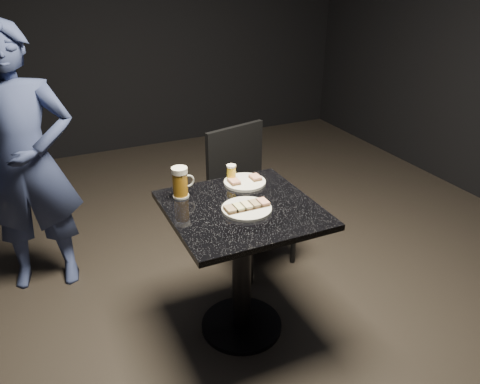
# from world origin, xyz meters

# --- Properties ---
(floor) EXTENTS (6.00, 6.00, 0.00)m
(floor) POSITION_xyz_m (0.00, 0.00, 0.00)
(floor) COLOR black
(floor) RESTS_ON ground
(plate_large) EXTENTS (0.24, 0.24, 0.01)m
(plate_large) POSITION_xyz_m (0.01, -0.04, 0.76)
(plate_large) COLOR silver
(plate_large) RESTS_ON table
(plate_small) EXTENTS (0.22, 0.22, 0.01)m
(plate_small) POSITION_xyz_m (0.13, 0.23, 0.76)
(plate_small) COLOR white
(plate_small) RESTS_ON table
(patron) EXTENTS (0.64, 0.48, 1.57)m
(patron) POSITION_xyz_m (-0.91, 0.92, 0.78)
(patron) COLOR navy
(patron) RESTS_ON floor
(table) EXTENTS (0.70, 0.70, 0.75)m
(table) POSITION_xyz_m (0.00, 0.00, 0.51)
(table) COLOR black
(table) RESTS_ON floor
(beer_mug) EXTENTS (0.12, 0.08, 0.16)m
(beer_mug) POSITION_xyz_m (-0.23, 0.23, 0.83)
(beer_mug) COLOR silver
(beer_mug) RESTS_ON table
(beer_tumbler) EXTENTS (0.05, 0.05, 0.10)m
(beer_tumbler) POSITION_xyz_m (0.07, 0.28, 0.80)
(beer_tumbler) COLOR white
(beer_tumbler) RESTS_ON table
(chair) EXTENTS (0.52, 0.52, 0.89)m
(chair) POSITION_xyz_m (0.33, 0.62, 0.50)
(chair) COLOR black
(chair) RESTS_ON floor
(canapes_on_plate_large) EXTENTS (0.22, 0.07, 0.02)m
(canapes_on_plate_large) POSITION_xyz_m (0.01, -0.04, 0.77)
(canapes_on_plate_large) COLOR #4C3521
(canapes_on_plate_large) RESTS_ON plate_large
(canapes_on_plate_small) EXTENTS (0.17, 0.07, 0.02)m
(canapes_on_plate_small) POSITION_xyz_m (0.13, 0.23, 0.77)
(canapes_on_plate_small) COLOR #4C3521
(canapes_on_plate_small) RESTS_ON plate_small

